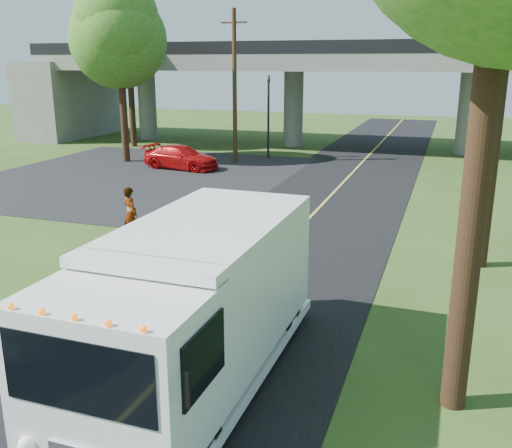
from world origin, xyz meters
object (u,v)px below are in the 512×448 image
at_px(traffic_signal, 268,108).
at_px(pedestrian, 130,213).
at_px(tree_left_lot, 120,28).
at_px(tree_left_far, 129,40).
at_px(utility_pole, 235,86).
at_px(step_van, 195,303).
at_px(red_sedan, 181,157).

height_order(traffic_signal, pedestrian, traffic_signal).
distance_m(traffic_signal, tree_left_lot, 10.01).
bearing_deg(tree_left_lot, traffic_signal, 28.11).
distance_m(traffic_signal, tree_left_far, 11.75).
xyz_separation_m(utility_pole, pedestrian, (2.19, -16.02, -3.67)).
relative_size(tree_left_lot, tree_left_far, 1.06).
height_order(tree_left_far, pedestrian, tree_left_far).
distance_m(utility_pole, step_van, 25.41).
xyz_separation_m(utility_pole, tree_left_lot, (-6.29, -2.16, 3.31)).
height_order(traffic_signal, red_sedan, traffic_signal).
bearing_deg(red_sedan, utility_pole, -26.73).
bearing_deg(tree_left_far, pedestrian, -59.95).
distance_m(tree_left_lot, tree_left_far, 6.72).
xyz_separation_m(utility_pole, step_van, (8.28, -23.84, -2.91)).
distance_m(tree_left_lot, red_sedan, 8.39).
height_order(traffic_signal, tree_left_lot, tree_left_lot).
bearing_deg(tree_left_lot, pedestrian, -58.51).
bearing_deg(tree_left_lot, tree_left_far, 116.57).
relative_size(traffic_signal, tree_left_far, 0.53).
height_order(traffic_signal, step_van, traffic_signal).
height_order(tree_left_lot, pedestrian, tree_left_lot).
height_order(red_sedan, pedestrian, pedestrian).
bearing_deg(red_sedan, tree_left_far, 53.39).
bearing_deg(traffic_signal, pedestrian, -87.79).
xyz_separation_m(traffic_signal, tree_left_lot, (-7.79, -4.16, 4.70)).
bearing_deg(tree_left_lot, red_sedan, -13.23).
bearing_deg(tree_left_far, traffic_signal, -9.65).
distance_m(tree_left_lot, step_van, 26.85).
relative_size(traffic_signal, utility_pole, 0.58).
distance_m(utility_pole, tree_left_lot, 7.43).
distance_m(traffic_signal, pedestrian, 18.18).
height_order(traffic_signal, tree_left_far, tree_left_far).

